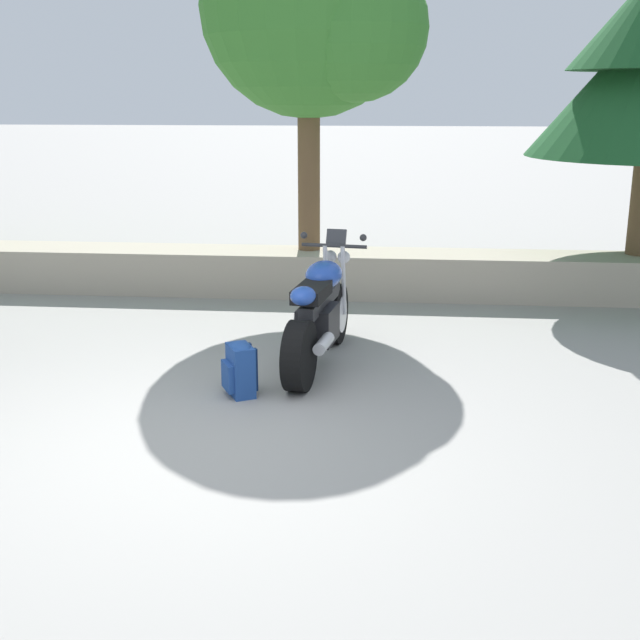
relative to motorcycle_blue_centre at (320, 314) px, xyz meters
name	(u,v)px	position (x,y,z in m)	size (l,w,h in m)	color
ground_plane	(199,447)	(-0.70, -1.99, -0.49)	(120.00, 120.00, 0.00)	gray
stone_wall	(286,272)	(-0.70, 2.81, -0.21)	(36.00, 0.80, 0.55)	#A89E89
motorcycle_blue_centre	(320,314)	(0.00, 0.00, 0.00)	(0.67, 2.06, 1.18)	black
rider_backpack	(240,368)	(-0.60, -0.91, -0.24)	(0.34, 0.35, 0.47)	navy
leafy_tree_mid_left	(318,12)	(-0.29, 2.86, 2.93)	(2.74, 2.61, 4.24)	brown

